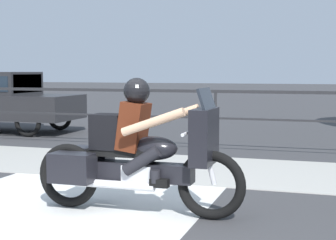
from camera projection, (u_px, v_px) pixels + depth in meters
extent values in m
plane|color=#38383A|center=(104.00, 231.00, 5.09)|extent=(120.00, 120.00, 0.00)
cube|color=#A8A59E|center=(192.00, 168.00, 8.31)|extent=(44.00, 2.40, 0.01)
cube|color=silver|center=(18.00, 228.00, 5.15)|extent=(3.28, 6.00, 0.01)
cube|color=#232326|center=(216.00, 91.00, 9.86)|extent=(36.00, 0.04, 0.06)
cube|color=#232326|center=(215.00, 118.00, 9.91)|extent=(36.00, 0.03, 0.04)
cylinder|color=#232326|center=(215.00, 121.00, 9.92)|extent=(0.05, 0.05, 1.21)
torus|color=black|center=(211.00, 185.00, 5.44)|extent=(0.74, 0.11, 0.74)
torus|color=black|center=(69.00, 175.00, 5.94)|extent=(0.74, 0.11, 0.74)
cube|color=black|center=(137.00, 171.00, 5.68)|extent=(1.28, 0.22, 0.20)
cube|color=silver|center=(140.00, 176.00, 5.67)|extent=(0.34, 0.26, 0.26)
ellipsoid|color=black|center=(154.00, 148.00, 5.59)|extent=(0.53, 0.30, 0.26)
cube|color=black|center=(122.00, 152.00, 5.71)|extent=(0.74, 0.28, 0.08)
cube|color=black|center=(204.00, 136.00, 5.41)|extent=(0.20, 0.57, 0.59)
cube|color=#1E232B|center=(206.00, 99.00, 5.37)|extent=(0.10, 0.49, 0.24)
cylinder|color=silver|center=(191.00, 131.00, 5.45)|extent=(0.04, 0.70, 0.04)
cylinder|color=silver|center=(114.00, 185.00, 5.60)|extent=(0.93, 0.09, 0.09)
cube|color=black|center=(72.00, 168.00, 5.65)|extent=(0.48, 0.28, 0.32)
cube|color=black|center=(92.00, 160.00, 6.10)|extent=(0.48, 0.28, 0.32)
cylinder|color=silver|center=(209.00, 161.00, 5.42)|extent=(0.18, 0.06, 0.52)
cube|color=#4C1E0F|center=(134.00, 126.00, 5.64)|extent=(0.31, 0.36, 0.55)
sphere|color=tan|center=(137.00, 93.00, 5.60)|extent=(0.23, 0.23, 0.23)
sphere|color=black|center=(137.00, 91.00, 5.59)|extent=(0.29, 0.29, 0.29)
cylinder|color=black|center=(142.00, 161.00, 5.49)|extent=(0.44, 0.13, 0.34)
cylinder|color=black|center=(155.00, 176.00, 5.46)|extent=(0.11, 0.11, 0.14)
cube|color=black|center=(159.00, 183.00, 5.45)|extent=(0.20, 0.10, 0.09)
cylinder|color=black|center=(151.00, 156.00, 5.77)|extent=(0.44, 0.13, 0.34)
cylinder|color=black|center=(164.00, 171.00, 5.74)|extent=(0.11, 0.11, 0.14)
cube|color=black|center=(168.00, 177.00, 5.73)|extent=(0.20, 0.10, 0.09)
cylinder|color=tan|center=(153.00, 122.00, 5.25)|extent=(0.69, 0.09, 0.32)
cylinder|color=tan|center=(170.00, 117.00, 5.82)|extent=(0.69, 0.09, 0.32)
cube|color=black|center=(109.00, 131.00, 5.74)|extent=(0.35, 0.31, 0.39)
cube|color=#232326|center=(1.00, 106.00, 13.34)|extent=(4.11, 1.65, 0.61)
cube|color=#19232D|center=(27.00, 83.00, 13.04)|extent=(0.04, 1.28, 0.46)
torus|color=black|center=(28.00, 122.00, 12.27)|extent=(0.71, 0.11, 0.71)
torus|color=black|center=(59.00, 117.00, 13.71)|extent=(0.71, 0.11, 0.71)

